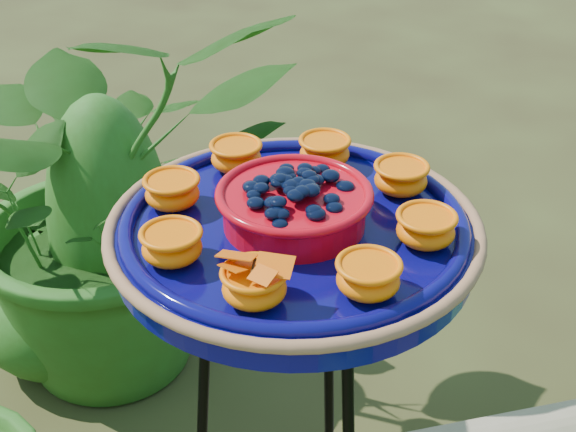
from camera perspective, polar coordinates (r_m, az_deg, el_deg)
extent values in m
torus|color=black|center=(0.95, 0.43, -3.02)|extent=(0.24, 0.24, 0.01)
cylinder|color=black|center=(1.31, 2.95, -14.69)|extent=(0.02, 0.08, 0.82)
cylinder|color=#080754|center=(0.93, 0.44, -1.52)|extent=(0.43, 0.43, 0.04)
torus|color=#8E6040|center=(0.92, 0.44, -0.66)|extent=(0.44, 0.44, 0.01)
torus|color=#080754|center=(0.92, 0.44, -0.47)|extent=(0.40, 0.40, 0.02)
cylinder|color=#BA0613|center=(0.91, 0.45, 0.52)|extent=(0.17, 0.17, 0.04)
torus|color=#BA0613|center=(0.90, 0.45, 1.62)|extent=(0.18, 0.18, 0.01)
ellipsoid|color=black|center=(0.90, 0.45, 1.93)|extent=(0.14, 0.14, 0.03)
ellipsoid|color=orange|center=(0.89, 9.75, -1.07)|extent=(0.06, 0.06, 0.03)
cylinder|color=orange|center=(0.89, 9.85, -0.18)|extent=(0.06, 0.06, 0.01)
ellipsoid|color=orange|center=(0.99, 8.02, 2.52)|extent=(0.06, 0.06, 0.03)
cylinder|color=orange|center=(0.98, 8.09, 3.35)|extent=(0.06, 0.06, 0.01)
ellipsoid|color=orange|center=(1.04, 2.62, 4.45)|extent=(0.06, 0.06, 0.03)
cylinder|color=orange|center=(1.03, 2.64, 5.25)|extent=(0.06, 0.06, 0.01)
ellipsoid|color=orange|center=(1.03, -3.70, 4.10)|extent=(0.06, 0.06, 0.03)
cylinder|color=orange|center=(1.02, -3.73, 4.90)|extent=(0.06, 0.06, 0.01)
ellipsoid|color=orange|center=(0.96, -8.22, 1.56)|extent=(0.06, 0.06, 0.03)
cylinder|color=orange|center=(0.95, -8.30, 2.40)|extent=(0.06, 0.06, 0.01)
ellipsoid|color=orange|center=(0.86, -8.24, -2.27)|extent=(0.06, 0.06, 0.03)
cylinder|color=orange|center=(0.85, -8.32, -1.36)|extent=(0.06, 0.06, 0.01)
ellipsoid|color=orange|center=(0.80, -2.41, -5.15)|extent=(0.06, 0.06, 0.03)
cylinder|color=orange|center=(0.79, -2.43, -4.21)|extent=(0.06, 0.06, 0.01)
ellipsoid|color=orange|center=(0.81, 5.72, -4.55)|extent=(0.06, 0.06, 0.03)
cylinder|color=orange|center=(0.80, 5.78, -3.61)|extent=(0.06, 0.06, 0.01)
cylinder|color=black|center=(0.78, -2.45, -3.66)|extent=(0.01, 0.03, 0.00)
cube|color=#FF6A05|center=(0.79, -3.67, -2.83)|extent=(0.04, 0.03, 0.01)
cube|color=#FF6A05|center=(0.77, -0.98, -3.54)|extent=(0.04, 0.03, 0.01)
imported|color=#265316|center=(1.84, -12.76, 1.77)|extent=(1.09, 1.09, 0.92)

